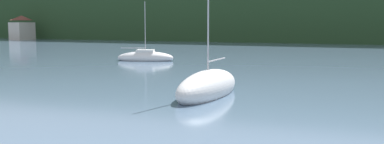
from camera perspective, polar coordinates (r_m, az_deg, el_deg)
The scene contains 4 objects.
wooded_hillside at distance 128.45m, azimuth 15.57°, elevation 7.64°, with size 352.00×73.50×33.62m.
shore_building_west at distance 108.94m, azimuth -21.17°, elevation 5.33°, with size 3.29×5.54×5.61m.
sailboat_far_1 at distance 47.36m, azimuth -6.06°, elevation 1.89°, with size 6.36×3.58×6.68m.
sailboat_mid_4 at distance 24.95m, azimuth 2.08°, elevation -2.01°, with size 2.44×7.46×9.20m.
Camera 1 is at (7.16, 32.45, 4.15)m, focal length 41.13 mm.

